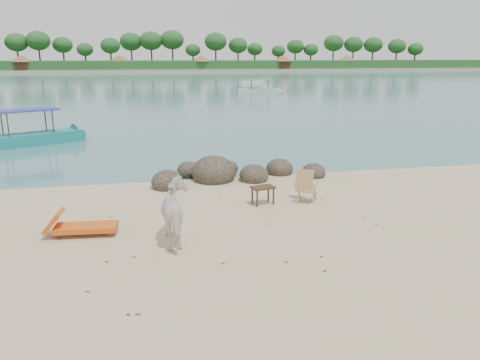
% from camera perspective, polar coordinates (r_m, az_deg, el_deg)
% --- Properties ---
extents(water, '(400.00, 400.00, 0.00)m').
position_cam_1_polar(water, '(100.46, -11.21, 12.10)').
color(water, '#376F6E').
rests_on(water, ground).
extents(far_shore, '(420.00, 90.00, 1.40)m').
position_cam_1_polar(far_shore, '(180.41, -11.79, 13.17)').
color(far_shore, tan).
rests_on(far_shore, ground).
extents(far_scenery, '(420.00, 18.00, 9.50)m').
position_cam_1_polar(far_scenery, '(147.06, -11.68, 14.09)').
color(far_scenery, '#1E4C1E').
rests_on(far_scenery, ground).
extents(boulders, '(6.39, 2.89, 1.18)m').
position_cam_1_polar(boulders, '(16.97, -1.59, 0.75)').
color(boulders, '#2D261E').
rests_on(boulders, ground).
extents(cow, '(0.92, 1.80, 1.47)m').
position_cam_1_polar(cow, '(11.19, -7.52, -4.12)').
color(cow, silver).
rests_on(cow, ground).
extents(side_table, '(0.75, 0.57, 0.55)m').
position_cam_1_polar(side_table, '(14.07, 2.80, -2.01)').
color(side_table, '#362015').
rests_on(side_table, ground).
extents(lounge_chair, '(1.95, 0.83, 0.57)m').
position_cam_1_polar(lounge_chair, '(12.29, -18.28, -5.25)').
color(lounge_chair, '#CD6418').
rests_on(lounge_chair, ground).
extents(deck_chair, '(0.88, 0.89, 0.94)m').
position_cam_1_polar(deck_chair, '(14.37, 8.19, -0.95)').
color(deck_chair, '#9D814E').
rests_on(deck_chair, ground).
extents(boat_near, '(5.93, 3.97, 2.92)m').
position_cam_1_polar(boat_near, '(26.16, -24.56, 7.19)').
color(boat_near, '#177F7E').
rests_on(boat_near, water).
extents(boat_mid, '(5.84, 2.97, 2.79)m').
position_cam_1_polar(boat_mid, '(57.51, 2.41, 11.90)').
color(boat_mid, beige).
rests_on(boat_mid, water).
extents(boat_far, '(4.87, 2.48, 0.55)m').
position_cam_1_polar(boat_far, '(78.68, 1.41, 11.88)').
color(boat_far, silver).
rests_on(boat_far, water).
extents(dead_leaves, '(7.65, 6.90, 0.00)m').
position_cam_1_polar(dead_leaves, '(11.39, -0.84, -7.56)').
color(dead_leaves, brown).
rests_on(dead_leaves, ground).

